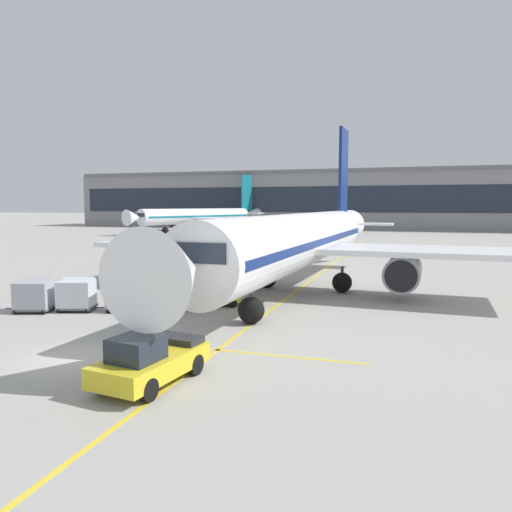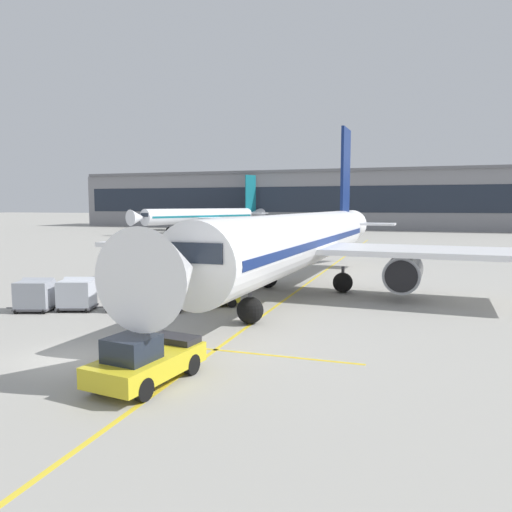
{
  "view_description": "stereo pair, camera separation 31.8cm",
  "coord_description": "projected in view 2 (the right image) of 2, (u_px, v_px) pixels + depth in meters",
  "views": [
    {
      "loc": [
        12.96,
        -16.03,
        6.2
      ],
      "look_at": [
        3.77,
        13.07,
        2.99
      ],
      "focal_mm": 34.28,
      "sensor_mm": 36.0,
      "label": 1
    },
    {
      "loc": [
        13.26,
        -15.94,
        6.2
      ],
      "look_at": [
        3.77,
        13.07,
        2.99
      ],
      "focal_mm": 34.28,
      "sensor_mm": 36.0,
      "label": 2
    }
  ],
  "objects": [
    {
      "name": "baggage_cart_third",
      "position": [
        77.0,
        293.0,
        28.73
      ],
      "size": [
        2.83,
        2.12,
        1.91
      ],
      "color": "#515156",
      "rests_on": "ground"
    },
    {
      "name": "pushback_tug",
      "position": [
        146.0,
        360.0,
        16.96
      ],
      "size": [
        2.7,
        4.65,
        1.83
      ],
      "color": "gold",
      "rests_on": "ground"
    },
    {
      "name": "safety_cone_nose_mark",
      "position": [
        216.0,
        286.0,
        35.22
      ],
      "size": [
        0.67,
        0.67,
        0.76
      ],
      "color": "black",
      "rests_on": "ground"
    },
    {
      "name": "parked_airplane",
      "position": [
        302.0,
        241.0,
        34.51
      ],
      "size": [
        31.14,
        40.77,
        13.77
      ],
      "color": "white",
      "rests_on": "ground"
    },
    {
      "name": "baggage_cart_lead",
      "position": [
        166.0,
        294.0,
        28.56
      ],
      "size": [
        2.83,
        2.12,
        1.91
      ],
      "color": "#515156",
      "rests_on": "ground"
    },
    {
      "name": "ground_crew_by_carts",
      "position": [
        219.0,
        288.0,
        30.75
      ],
      "size": [
        0.56,
        0.33,
        1.74
      ],
      "color": "#514C42",
      "rests_on": "ground"
    },
    {
      "name": "terminal_building",
      "position": [
        325.0,
        200.0,
        130.55
      ],
      "size": [
        136.13,
        18.65,
        15.04
      ],
      "color": "gray",
      "rests_on": "ground"
    },
    {
      "name": "apron_guidance_line_lead_in",
      "position": [
        294.0,
        293.0,
        34.32
      ],
      "size": [
        0.2,
        110.0,
        0.01
      ],
      "color": "yellow",
      "rests_on": "ground"
    },
    {
      "name": "ground_plane",
      "position": [
        68.0,
        358.0,
        19.81
      ],
      "size": [
        600.0,
        600.0,
        0.0
      ],
      "primitive_type": "plane",
      "color": "#9E9B93"
    },
    {
      "name": "belt_loader",
      "position": [
        216.0,
        292.0,
        30.14
      ],
      "size": [
        5.43,
        3.41,
        2.75
      ],
      "color": "gold",
      "rests_on": "ground"
    },
    {
      "name": "safety_cone_wingtip",
      "position": [
        219.0,
        287.0,
        34.53
      ],
      "size": [
        0.71,
        0.71,
        0.8
      ],
      "color": "black",
      "rests_on": "ground"
    },
    {
      "name": "ground_crew_by_loader",
      "position": [
        214.0,
        291.0,
        29.54
      ],
      "size": [
        0.5,
        0.4,
        1.74
      ],
      "color": "black",
      "rests_on": "ground"
    },
    {
      "name": "safety_cone_engine_keepout",
      "position": [
        216.0,
        286.0,
        35.44
      ],
      "size": [
        0.65,
        0.65,
        0.73
      ],
      "color": "black",
      "rests_on": "ground"
    },
    {
      "name": "baggage_cart_second",
      "position": [
        125.0,
        294.0,
        28.67
      ],
      "size": [
        2.83,
        2.12,
        1.91
      ],
      "color": "#515156",
      "rests_on": "ground"
    },
    {
      "name": "baggage_cart_fourth",
      "position": [
        35.0,
        294.0,
        28.44
      ],
      "size": [
        2.83,
        2.12,
        1.91
      ],
      "color": "#515156",
      "rests_on": "ground"
    },
    {
      "name": "ground_crew_wingwalker",
      "position": [
        198.0,
        295.0,
        28.39
      ],
      "size": [
        0.32,
        0.56,
        1.74
      ],
      "color": "black",
      "rests_on": "ground"
    },
    {
      "name": "distant_airplane",
      "position": [
        204.0,
        216.0,
        112.14
      ],
      "size": [
        31.04,
        38.32,
        13.67
      ],
      "color": "silver",
      "rests_on": "ground"
    },
    {
      "name": "apron_guidance_line_stop_bar",
      "position": [
        223.0,
        350.0,
        20.84
      ],
      "size": [
        12.0,
        0.2,
        0.01
      ],
      "color": "yellow",
      "rests_on": "ground"
    },
    {
      "name": "ground_crew_marshaller",
      "position": [
        235.0,
        288.0,
        30.46
      ],
      "size": [
        0.44,
        0.44,
        1.74
      ],
      "color": "#514C42",
      "rests_on": "ground"
    }
  ]
}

